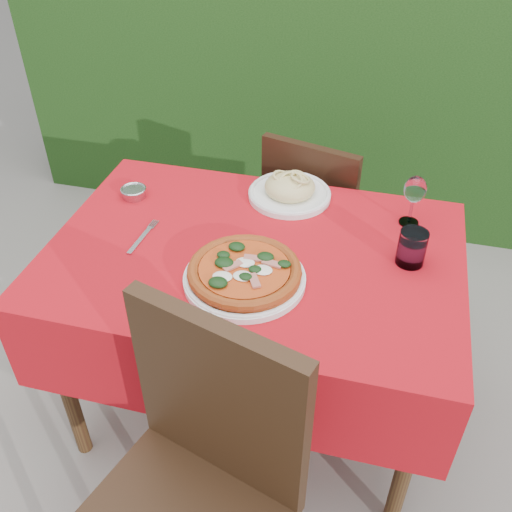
% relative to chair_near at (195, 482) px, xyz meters
% --- Properties ---
extents(ground, '(60.00, 60.00, 0.00)m').
position_rel_chair_near_xyz_m(ground, '(-0.03, 0.67, -0.57)').
color(ground, slate).
rests_on(ground, ground).
extents(hedge, '(3.20, 0.55, 1.78)m').
position_rel_chair_near_xyz_m(hedge, '(-0.03, 2.22, 0.34)').
color(hedge, black).
rests_on(hedge, ground).
extents(dining_table, '(1.26, 0.86, 0.75)m').
position_rel_chair_near_xyz_m(dining_table, '(-0.03, 0.67, 0.02)').
color(dining_table, '#483017').
rests_on(dining_table, ground).
extents(chair_near, '(0.56, 0.56, 1.00)m').
position_rel_chair_near_xyz_m(chair_near, '(0.00, 0.00, 0.00)').
color(chair_near, black).
rests_on(chair_near, ground).
extents(chair_far, '(0.47, 0.47, 0.85)m').
position_rel_chair_near_xyz_m(chair_far, '(0.07, 1.28, -0.08)').
color(chair_far, black).
rests_on(chair_far, ground).
extents(pizza_plate, '(0.41, 0.41, 0.07)m').
position_rel_chair_near_xyz_m(pizza_plate, '(-0.02, 0.52, 0.21)').
color(pizza_plate, white).
rests_on(pizza_plate, dining_table).
extents(pasta_plate, '(0.28, 0.28, 0.08)m').
position_rel_chair_near_xyz_m(pasta_plate, '(0.01, 0.99, 0.21)').
color(pasta_plate, white).
rests_on(pasta_plate, dining_table).
extents(water_glass, '(0.08, 0.08, 0.11)m').
position_rel_chair_near_xyz_m(water_glass, '(0.43, 0.73, 0.23)').
color(water_glass, white).
rests_on(water_glass, dining_table).
extents(wine_glass, '(0.07, 0.07, 0.17)m').
position_rel_chair_near_xyz_m(wine_glass, '(0.42, 0.94, 0.30)').
color(wine_glass, white).
rests_on(wine_glass, dining_table).
extents(fork, '(0.04, 0.20, 0.01)m').
position_rel_chair_near_xyz_m(fork, '(-0.39, 0.63, 0.18)').
color(fork, silver).
rests_on(fork, dining_table).
extents(steel_ramekin, '(0.08, 0.08, 0.03)m').
position_rel_chair_near_xyz_m(steel_ramekin, '(-0.51, 0.86, 0.19)').
color(steel_ramekin, '#B7B8BF').
rests_on(steel_ramekin, dining_table).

